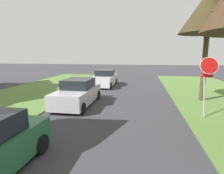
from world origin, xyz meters
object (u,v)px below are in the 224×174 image
object	(u,v)px
stop_sign_far	(208,74)
parked_sedan_silver	(78,93)
parked_sedan_white	(105,79)
street_tree_right_mid_b	(209,12)

from	to	relation	value
stop_sign_far	parked_sedan_silver	xyz separation A→B (m)	(-6.91, 1.26, -1.41)
stop_sign_far	parked_sedan_white	size ratio (longest dim) A/B	0.66
stop_sign_far	parked_sedan_white	distance (m)	10.75
parked_sedan_silver	parked_sedan_white	distance (m)	7.01
parked_sedan_white	stop_sign_far	bearing A→B (deg)	-50.89
street_tree_right_mid_b	stop_sign_far	bearing A→B (deg)	-104.21
stop_sign_far	parked_sedan_silver	world-z (taller)	stop_sign_far
parked_sedan_silver	parked_sedan_white	size ratio (longest dim) A/B	1.00
street_tree_right_mid_b	parked_sedan_silver	size ratio (longest dim) A/B	1.59
street_tree_right_mid_b	parked_sedan_white	size ratio (longest dim) A/B	1.59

